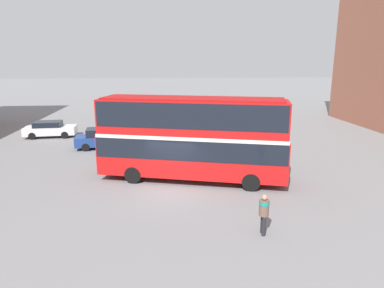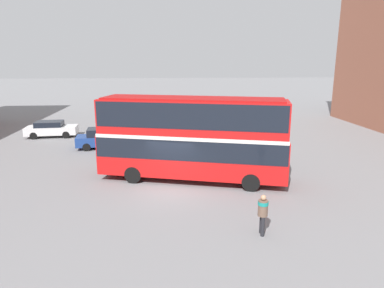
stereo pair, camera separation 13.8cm
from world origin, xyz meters
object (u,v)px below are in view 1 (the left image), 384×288
object	(u,v)px
pedestrian_foreground	(264,210)
parked_car_kerb_far	(50,129)
double_decker_bus	(192,134)
parked_car_kerb_near	(104,138)

from	to	relation	value
pedestrian_foreground	parked_car_kerb_far	xyz separation A→B (m)	(-14.06, 19.26, -0.30)
pedestrian_foreground	double_decker_bus	bearing A→B (deg)	-67.42
parked_car_kerb_near	double_decker_bus	bearing A→B (deg)	-58.21
pedestrian_foreground	parked_car_kerb_far	size ratio (longest dim) A/B	0.37
double_decker_bus	parked_car_kerb_near	world-z (taller)	double_decker_bus
parked_car_kerb_near	parked_car_kerb_far	world-z (taller)	parked_car_kerb_near
pedestrian_foreground	parked_car_kerb_near	xyz separation A→B (m)	(-8.58, 14.80, -0.25)
double_decker_bus	pedestrian_foreground	size ratio (longest dim) A/B	6.45
pedestrian_foreground	parked_car_kerb_near	distance (m)	17.11
double_decker_bus	parked_car_kerb_near	distance (m)	10.50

